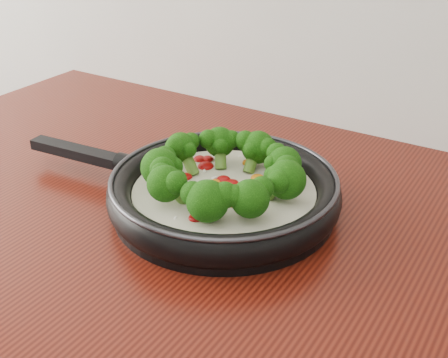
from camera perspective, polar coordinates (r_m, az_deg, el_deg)
The scene contains 1 object.
skillet at distance 0.81m, azimuth -0.19°, elevation -0.91°, with size 0.52×0.35×0.09m.
Camera 1 is at (0.23, 0.52, 1.33)m, focal length 46.68 mm.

